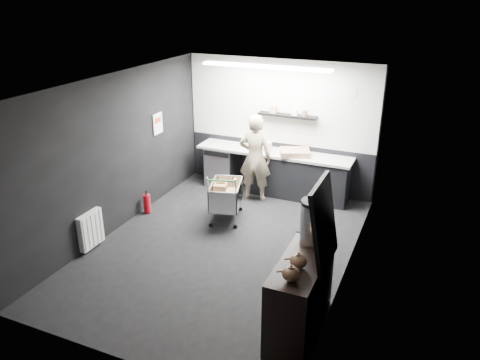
% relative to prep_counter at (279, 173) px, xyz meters
% --- Properties ---
extents(floor, '(5.50, 5.50, 0.00)m').
position_rel_prep_counter_xyz_m(floor, '(-0.14, -2.42, -0.46)').
color(floor, black).
rests_on(floor, ground).
extents(ceiling, '(5.50, 5.50, 0.00)m').
position_rel_prep_counter_xyz_m(ceiling, '(-0.14, -2.42, 2.24)').
color(ceiling, white).
rests_on(ceiling, wall_back).
extents(wall_back, '(5.50, 0.00, 5.50)m').
position_rel_prep_counter_xyz_m(wall_back, '(-0.14, 0.33, 0.89)').
color(wall_back, black).
rests_on(wall_back, floor).
extents(wall_front, '(5.50, 0.00, 5.50)m').
position_rel_prep_counter_xyz_m(wall_front, '(-0.14, -5.17, 0.89)').
color(wall_front, black).
rests_on(wall_front, floor).
extents(wall_left, '(0.00, 5.50, 5.50)m').
position_rel_prep_counter_xyz_m(wall_left, '(-2.14, -2.42, 0.89)').
color(wall_left, black).
rests_on(wall_left, floor).
extents(wall_right, '(0.00, 5.50, 5.50)m').
position_rel_prep_counter_xyz_m(wall_right, '(1.86, -2.42, 0.89)').
color(wall_right, black).
rests_on(wall_right, floor).
extents(kitchen_wall_panel, '(3.95, 0.02, 1.70)m').
position_rel_prep_counter_xyz_m(kitchen_wall_panel, '(-0.14, 0.31, 1.39)').
color(kitchen_wall_panel, silver).
rests_on(kitchen_wall_panel, wall_back).
extents(dado_panel, '(3.95, 0.02, 1.00)m').
position_rel_prep_counter_xyz_m(dado_panel, '(-0.14, 0.31, 0.04)').
color(dado_panel, black).
rests_on(dado_panel, wall_back).
extents(floating_shelf, '(1.20, 0.22, 0.04)m').
position_rel_prep_counter_xyz_m(floating_shelf, '(0.06, 0.20, 1.16)').
color(floating_shelf, black).
rests_on(floating_shelf, wall_back).
extents(wall_clock, '(0.20, 0.03, 0.20)m').
position_rel_prep_counter_xyz_m(wall_clock, '(1.26, 0.30, 1.69)').
color(wall_clock, white).
rests_on(wall_clock, wall_back).
extents(poster, '(0.02, 0.30, 0.40)m').
position_rel_prep_counter_xyz_m(poster, '(-2.12, -1.12, 1.09)').
color(poster, white).
rests_on(poster, wall_left).
extents(poster_red_band, '(0.02, 0.22, 0.10)m').
position_rel_prep_counter_xyz_m(poster_red_band, '(-2.11, -1.12, 1.16)').
color(poster_red_band, red).
rests_on(poster_red_band, poster).
extents(radiator, '(0.10, 0.50, 0.60)m').
position_rel_prep_counter_xyz_m(radiator, '(-2.08, -3.32, -0.11)').
color(radiator, white).
rests_on(radiator, wall_left).
extents(ceiling_strip, '(2.40, 0.20, 0.04)m').
position_rel_prep_counter_xyz_m(ceiling_strip, '(-0.14, -0.57, 2.21)').
color(ceiling_strip, white).
rests_on(ceiling_strip, ceiling).
extents(prep_counter, '(3.20, 0.61, 0.90)m').
position_rel_prep_counter_xyz_m(prep_counter, '(0.00, 0.00, 0.00)').
color(prep_counter, black).
rests_on(prep_counter, floor).
extents(person, '(0.69, 0.50, 1.76)m').
position_rel_prep_counter_xyz_m(person, '(-0.36, -0.45, 0.42)').
color(person, beige).
rests_on(person, floor).
extents(shopping_cart, '(0.74, 1.01, 0.96)m').
position_rel_prep_counter_xyz_m(shopping_cart, '(-0.52, -1.48, -0.00)').
color(shopping_cart, silver).
rests_on(shopping_cart, floor).
extents(sideboard, '(0.58, 1.34, 2.01)m').
position_rel_prep_counter_xyz_m(sideboard, '(1.60, -3.83, 0.18)').
color(sideboard, black).
rests_on(sideboard, floor).
extents(fire_extinguisher, '(0.13, 0.13, 0.44)m').
position_rel_prep_counter_xyz_m(fire_extinguisher, '(-1.99, -1.85, -0.24)').
color(fire_extinguisher, red).
rests_on(fire_extinguisher, floor).
extents(cardboard_box, '(0.69, 0.62, 0.11)m').
position_rel_prep_counter_xyz_m(cardboard_box, '(0.33, -0.05, 0.50)').
color(cardboard_box, '#9D7A54').
rests_on(cardboard_box, prep_counter).
extents(pink_tub, '(0.18, 0.18, 0.18)m').
position_rel_prep_counter_xyz_m(pink_tub, '(-0.27, 0.00, 0.53)').
color(pink_tub, beige).
rests_on(pink_tub, prep_counter).
extents(white_container, '(0.18, 0.15, 0.15)m').
position_rel_prep_counter_xyz_m(white_container, '(-0.48, -0.05, 0.52)').
color(white_container, white).
rests_on(white_container, prep_counter).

